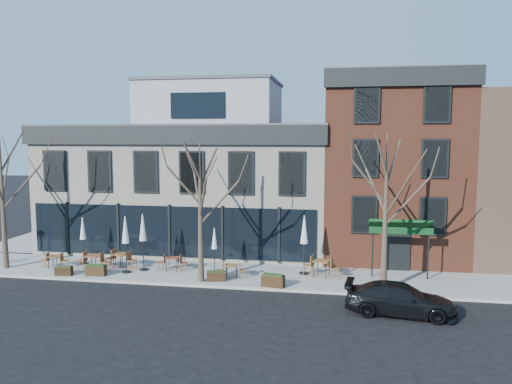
# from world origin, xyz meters

# --- Properties ---
(ground) EXTENTS (120.00, 120.00, 0.00)m
(ground) POSITION_xyz_m (0.00, 0.00, 0.00)
(ground) COLOR black
(ground) RESTS_ON ground
(sidewalk_front) EXTENTS (33.50, 4.70, 0.15)m
(sidewalk_front) POSITION_xyz_m (3.25, -2.15, 0.07)
(sidewalk_front) COLOR gray
(sidewalk_front) RESTS_ON ground
(sidewalk_side) EXTENTS (4.50, 12.00, 0.15)m
(sidewalk_side) POSITION_xyz_m (-11.25, 6.00, 0.07)
(sidewalk_side) COLOR gray
(sidewalk_side) RESTS_ON ground
(corner_building) EXTENTS (18.39, 10.39, 11.10)m
(corner_building) POSITION_xyz_m (0.07, 5.07, 4.72)
(corner_building) COLOR silver
(corner_building) RESTS_ON ground
(red_brick_building) EXTENTS (8.20, 11.78, 11.18)m
(red_brick_building) POSITION_xyz_m (13.00, 4.98, 5.64)
(red_brick_building) COLOR brown
(red_brick_building) RESTS_ON ground
(tree_corner) EXTENTS (3.93, 3.98, 7.92)m
(tree_corner) POSITION_xyz_m (-8.49, -3.20, 4.25)
(tree_corner) COLOR #382B21
(tree_corner) RESTS_ON sidewalk_front
(tree_mid) EXTENTS (3.50, 3.55, 7.04)m
(tree_mid) POSITION_xyz_m (3.01, -3.90, 3.79)
(tree_mid) COLOR #382B21
(tree_mid) RESTS_ON sidewalk_front
(tree_right) EXTENTS (3.72, 3.77, 7.48)m
(tree_right) POSITION_xyz_m (12.01, -3.90, 4.02)
(tree_right) COLOR #382B21
(tree_right) RESTS_ON sidewalk_front
(parked_sedan) EXTENTS (4.74, 2.35, 1.32)m
(parked_sedan) POSITION_xyz_m (12.46, -6.71, 0.66)
(parked_sedan) COLOR black
(parked_sedan) RESTS_ON ground
(cafe_set_0) EXTENTS (1.56, 0.64, 0.82)m
(cafe_set_0) POSITION_xyz_m (-5.84, -2.69, 0.57)
(cafe_set_0) COLOR brown
(cafe_set_0) RESTS_ON sidewalk_front
(cafe_set_1) EXTENTS (1.92, 0.81, 1.00)m
(cafe_set_1) POSITION_xyz_m (-3.42, -2.80, 0.67)
(cafe_set_1) COLOR brown
(cafe_set_1) RESTS_ON sidewalk_front
(cafe_set_2) EXTENTS (1.95, 0.91, 1.00)m
(cafe_set_2) POSITION_xyz_m (-2.10, -2.14, 0.66)
(cafe_set_2) COLOR brown
(cafe_set_2) RESTS_ON sidewalk_front
(cafe_set_3) EXTENTS (1.69, 0.72, 0.88)m
(cafe_set_3) POSITION_xyz_m (0.89, -2.19, 0.60)
(cafe_set_3) COLOR brown
(cafe_set_3) RESTS_ON sidewalk_front
(cafe_set_4) EXTENTS (1.63, 0.73, 0.84)m
(cafe_set_4) POSITION_xyz_m (4.39, -3.04, 0.58)
(cafe_set_4) COLOR brown
(cafe_set_4) RESTS_ON sidewalk_front
(cafe_set_5) EXTENTS (2.06, 0.99, 1.06)m
(cafe_set_5) POSITION_xyz_m (9.00, -2.02, 0.69)
(cafe_set_5) COLOR brown
(cafe_set_5) RESTS_ON sidewalk_front
(umbrella_0) EXTENTS (0.44, 0.44, 2.72)m
(umbrella_0) POSITION_xyz_m (-4.66, -1.62, 2.07)
(umbrella_0) COLOR black
(umbrella_0) RESTS_ON sidewalk_front
(umbrella_1) EXTENTS (0.49, 0.49, 3.08)m
(umbrella_1) POSITION_xyz_m (-1.42, -3.01, 2.32)
(umbrella_1) COLOR black
(umbrella_1) RESTS_ON sidewalk_front
(umbrella_2) EXTENTS (0.50, 0.50, 3.14)m
(umbrella_2) POSITION_xyz_m (-0.69, -2.39, 2.36)
(umbrella_2) COLOR black
(umbrella_2) RESTS_ON sidewalk_front
(umbrella_3) EXTENTS (0.39, 0.39, 2.42)m
(umbrella_3) POSITION_xyz_m (3.23, -2.05, 1.86)
(umbrella_3) COLOR black
(umbrella_3) RESTS_ON sidewalk_front
(umbrella_4) EXTENTS (0.51, 0.51, 3.16)m
(umbrella_4) POSITION_xyz_m (8.04, -1.67, 2.38)
(umbrella_4) COLOR black
(umbrella_4) RESTS_ON sidewalk_front
(planter_0) EXTENTS (0.92, 0.43, 0.50)m
(planter_0) POSITION_xyz_m (-4.47, -4.06, 0.40)
(planter_0) COLOR black
(planter_0) RESTS_ON sidewalk_front
(planter_1) EXTENTS (1.08, 0.49, 0.59)m
(planter_1) POSITION_xyz_m (-2.78, -3.81, 0.44)
(planter_1) COLOR #322110
(planter_1) RESTS_ON sidewalk_front
(planter_2) EXTENTS (1.00, 0.59, 0.53)m
(planter_2) POSITION_xyz_m (3.74, -3.73, 0.41)
(planter_2) COLOR #301E10
(planter_2) RESTS_ON sidewalk_front
(planter_3) EXTENTS (1.18, 0.64, 0.63)m
(planter_3) POSITION_xyz_m (6.73, -4.20, 0.46)
(planter_3) COLOR #311F10
(planter_3) RESTS_ON sidewalk_front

